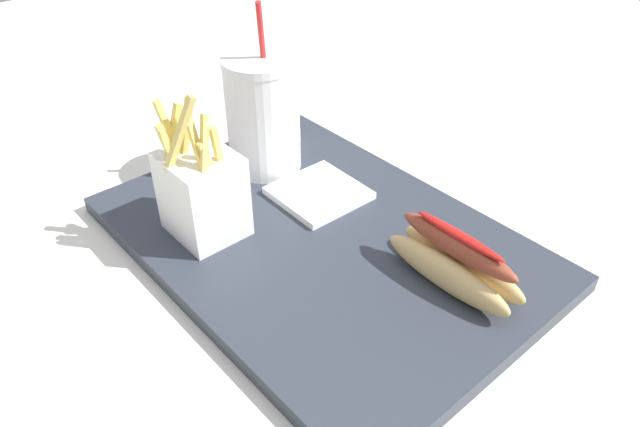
{
  "coord_description": "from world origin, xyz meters",
  "views": [
    {
      "loc": [
        0.41,
        -0.36,
        0.45
      ],
      "look_at": [
        0.0,
        0.0,
        0.05
      ],
      "focal_mm": 34.1,
      "sensor_mm": 36.0,
      "label": 1
    }
  ],
  "objects_px": {
    "soda_cup": "(263,114)",
    "hot_dog_1": "(455,262)",
    "ketchup_cup_1": "(200,184)",
    "fries_basket": "(202,192)",
    "napkin_stack": "(319,193)",
    "ketchup_cup_2": "(289,135)"
  },
  "relations": [
    {
      "from": "soda_cup",
      "to": "hot_dog_1",
      "type": "relative_size",
      "value": 1.44
    },
    {
      "from": "hot_dog_1",
      "to": "ketchup_cup_1",
      "type": "bearing_deg",
      "value": -161.15
    },
    {
      "from": "fries_basket",
      "to": "soda_cup",
      "type": "bearing_deg",
      "value": 116.66
    },
    {
      "from": "fries_basket",
      "to": "ketchup_cup_1",
      "type": "height_order",
      "value": "fries_basket"
    },
    {
      "from": "soda_cup",
      "to": "napkin_stack",
      "type": "distance_m",
      "value": 0.13
    },
    {
      "from": "soda_cup",
      "to": "fries_basket",
      "type": "xyz_separation_m",
      "value": [
        0.07,
        -0.14,
        -0.02
      ]
    },
    {
      "from": "fries_basket",
      "to": "ketchup_cup_2",
      "type": "distance_m",
      "value": 0.23
    },
    {
      "from": "soda_cup",
      "to": "ketchup_cup_2",
      "type": "height_order",
      "value": "soda_cup"
    },
    {
      "from": "hot_dog_1",
      "to": "ketchup_cup_2",
      "type": "bearing_deg",
      "value": 170.41
    },
    {
      "from": "hot_dog_1",
      "to": "ketchup_cup_2",
      "type": "distance_m",
      "value": 0.35
    },
    {
      "from": "fries_basket",
      "to": "hot_dog_1",
      "type": "xyz_separation_m",
      "value": [
        0.24,
        0.14,
        -0.03
      ]
    },
    {
      "from": "fries_basket",
      "to": "ketchup_cup_2",
      "type": "bearing_deg",
      "value": 116.21
    },
    {
      "from": "soda_cup",
      "to": "ketchup_cup_1",
      "type": "height_order",
      "value": "soda_cup"
    },
    {
      "from": "soda_cup",
      "to": "ketchup_cup_2",
      "type": "distance_m",
      "value": 0.1
    },
    {
      "from": "soda_cup",
      "to": "ketchup_cup_1",
      "type": "bearing_deg",
      "value": -91.54
    },
    {
      "from": "ketchup_cup_2",
      "to": "napkin_stack",
      "type": "height_order",
      "value": "ketchup_cup_2"
    },
    {
      "from": "soda_cup",
      "to": "hot_dog_1",
      "type": "xyz_separation_m",
      "value": [
        0.31,
        0.01,
        -0.05
      ]
    },
    {
      "from": "ketchup_cup_2",
      "to": "napkin_stack",
      "type": "distance_m",
      "value": 0.15
    },
    {
      "from": "soda_cup",
      "to": "fries_basket",
      "type": "relative_size",
      "value": 1.23
    },
    {
      "from": "soda_cup",
      "to": "ketchup_cup_1",
      "type": "relative_size",
      "value": 6.24
    },
    {
      "from": "hot_dog_1",
      "to": "napkin_stack",
      "type": "bearing_deg",
      "value": -179.7
    },
    {
      "from": "ketchup_cup_1",
      "to": "fries_basket",
      "type": "bearing_deg",
      "value": -26.93
    }
  ]
}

